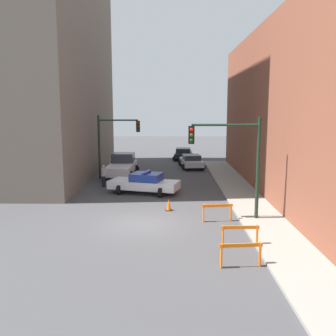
{
  "coord_description": "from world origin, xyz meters",
  "views": [
    {
      "loc": [
        1.48,
        -18.06,
        5.73
      ],
      "look_at": [
        1.28,
        6.57,
        1.81
      ],
      "focal_mm": 40.0,
      "sensor_mm": 36.0,
      "label": 1
    }
  ],
  "objects_px": {
    "traffic_light_near": "(235,153)",
    "traffic_cone": "(169,205)",
    "barrier_front": "(241,251)",
    "barrier_back": "(217,210)",
    "white_truck": "(122,166)",
    "traffic_light_far": "(112,138)",
    "parked_car_mid": "(183,154)",
    "barrier_mid": "(240,232)",
    "police_car": "(145,183)",
    "pedestrian_crossing": "(104,176)",
    "parked_car_near": "(191,161)"
  },
  "relations": [
    {
      "from": "traffic_light_near",
      "to": "barrier_mid",
      "type": "height_order",
      "value": "traffic_light_near"
    },
    {
      "from": "parked_car_mid",
      "to": "pedestrian_crossing",
      "type": "bearing_deg",
      "value": -108.76
    },
    {
      "from": "traffic_light_far",
      "to": "barrier_back",
      "type": "bearing_deg",
      "value": -58.8
    },
    {
      "from": "white_truck",
      "to": "parked_car_near",
      "type": "height_order",
      "value": "white_truck"
    },
    {
      "from": "parked_car_near",
      "to": "traffic_light_near",
      "type": "bearing_deg",
      "value": -91.48
    },
    {
      "from": "white_truck",
      "to": "parked_car_near",
      "type": "distance_m",
      "value": 7.69
    },
    {
      "from": "traffic_light_near",
      "to": "traffic_cone",
      "type": "relative_size",
      "value": 7.93
    },
    {
      "from": "traffic_cone",
      "to": "police_car",
      "type": "bearing_deg",
      "value": 110.94
    },
    {
      "from": "parked_car_near",
      "to": "white_truck",
      "type": "bearing_deg",
      "value": -149.06
    },
    {
      "from": "traffic_light_near",
      "to": "traffic_cone",
      "type": "height_order",
      "value": "traffic_light_near"
    },
    {
      "from": "police_car",
      "to": "barrier_mid",
      "type": "height_order",
      "value": "police_car"
    },
    {
      "from": "traffic_light_near",
      "to": "barrier_mid",
      "type": "xyz_separation_m",
      "value": [
        -0.35,
        -3.76,
        -2.91
      ]
    },
    {
      "from": "barrier_front",
      "to": "barrier_back",
      "type": "xyz_separation_m",
      "value": [
        -0.17,
        5.61,
        0.0
      ]
    },
    {
      "from": "parked_car_near",
      "to": "barrier_mid",
      "type": "relative_size",
      "value": 2.78
    },
    {
      "from": "traffic_light_far",
      "to": "barrier_back",
      "type": "xyz_separation_m",
      "value": [
        7.15,
        -11.81,
        -2.78
      ]
    },
    {
      "from": "white_truck",
      "to": "parked_car_near",
      "type": "xyz_separation_m",
      "value": [
        6.17,
        4.59,
        -0.23
      ]
    },
    {
      "from": "police_car",
      "to": "pedestrian_crossing",
      "type": "bearing_deg",
      "value": 72.98
    },
    {
      "from": "barrier_back",
      "to": "parked_car_near",
      "type": "bearing_deg",
      "value": 91.28
    },
    {
      "from": "traffic_light_near",
      "to": "barrier_front",
      "type": "xyz_separation_m",
      "value": [
        -0.71,
        -5.83,
        -2.91
      ]
    },
    {
      "from": "barrier_front",
      "to": "traffic_cone",
      "type": "bearing_deg",
      "value": 109.26
    },
    {
      "from": "traffic_light_near",
      "to": "parked_car_mid",
      "type": "bearing_deg",
      "value": 94.55
    },
    {
      "from": "traffic_light_far",
      "to": "traffic_cone",
      "type": "bearing_deg",
      "value": -64.53
    },
    {
      "from": "white_truck",
      "to": "parked_car_mid",
      "type": "bearing_deg",
      "value": 63.76
    },
    {
      "from": "parked_car_near",
      "to": "barrier_mid",
      "type": "height_order",
      "value": "parked_car_near"
    },
    {
      "from": "white_truck",
      "to": "barrier_front",
      "type": "relative_size",
      "value": 3.41
    },
    {
      "from": "pedestrian_crossing",
      "to": "traffic_cone",
      "type": "xyz_separation_m",
      "value": [
        4.84,
        -6.4,
        -0.54
      ]
    },
    {
      "from": "traffic_light_near",
      "to": "barrier_back",
      "type": "xyz_separation_m",
      "value": [
        -0.88,
        -0.23,
        -2.91
      ]
    },
    {
      "from": "police_car",
      "to": "traffic_cone",
      "type": "relative_size",
      "value": 7.66
    },
    {
      "from": "parked_car_near",
      "to": "pedestrian_crossing",
      "type": "relative_size",
      "value": 2.69
    },
    {
      "from": "white_truck",
      "to": "parked_car_mid",
      "type": "height_order",
      "value": "white_truck"
    },
    {
      "from": "parked_car_mid",
      "to": "traffic_cone",
      "type": "height_order",
      "value": "parked_car_mid"
    },
    {
      "from": "traffic_light_near",
      "to": "barrier_mid",
      "type": "relative_size",
      "value": 3.25
    },
    {
      "from": "police_car",
      "to": "pedestrian_crossing",
      "type": "height_order",
      "value": "pedestrian_crossing"
    },
    {
      "from": "barrier_mid",
      "to": "barrier_back",
      "type": "xyz_separation_m",
      "value": [
        -0.52,
        3.54,
        0.0
      ]
    },
    {
      "from": "traffic_light_near",
      "to": "parked_car_mid",
      "type": "relative_size",
      "value": 1.18
    },
    {
      "from": "traffic_light_far",
      "to": "parked_car_near",
      "type": "xyz_separation_m",
      "value": [
        6.76,
        5.65,
        -2.72
      ]
    },
    {
      "from": "traffic_light_near",
      "to": "police_car",
      "type": "bearing_deg",
      "value": 129.23
    },
    {
      "from": "traffic_light_far",
      "to": "barrier_front",
      "type": "bearing_deg",
      "value": -67.19
    },
    {
      "from": "police_car",
      "to": "traffic_light_near",
      "type": "bearing_deg",
      "value": -125.07
    },
    {
      "from": "barrier_mid",
      "to": "traffic_cone",
      "type": "relative_size",
      "value": 2.44
    },
    {
      "from": "pedestrian_crossing",
      "to": "barrier_back",
      "type": "xyz_separation_m",
      "value": [
        7.34,
        -8.45,
        -0.24
      ]
    },
    {
      "from": "police_car",
      "to": "white_truck",
      "type": "bearing_deg",
      "value": 35.96
    },
    {
      "from": "traffic_light_far",
      "to": "parked_car_mid",
      "type": "bearing_deg",
      "value": 62.26
    },
    {
      "from": "white_truck",
      "to": "barrier_back",
      "type": "xyz_separation_m",
      "value": [
        6.56,
        -12.88,
        -0.29
      ]
    },
    {
      "from": "barrier_back",
      "to": "white_truck",
      "type": "bearing_deg",
      "value": 117.0
    },
    {
      "from": "traffic_light_far",
      "to": "police_car",
      "type": "bearing_deg",
      "value": -61.1
    },
    {
      "from": "police_car",
      "to": "barrier_back",
      "type": "height_order",
      "value": "police_car"
    },
    {
      "from": "parked_car_near",
      "to": "traffic_cone",
      "type": "xyz_separation_m",
      "value": [
        -2.11,
        -15.42,
        -0.36
      ]
    },
    {
      "from": "traffic_light_far",
      "to": "parked_car_mid",
      "type": "xyz_separation_m",
      "value": [
        6.18,
        11.74,
        -2.72
      ]
    },
    {
      "from": "parked_car_mid",
      "to": "pedestrian_crossing",
      "type": "height_order",
      "value": "pedestrian_crossing"
    }
  ]
}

